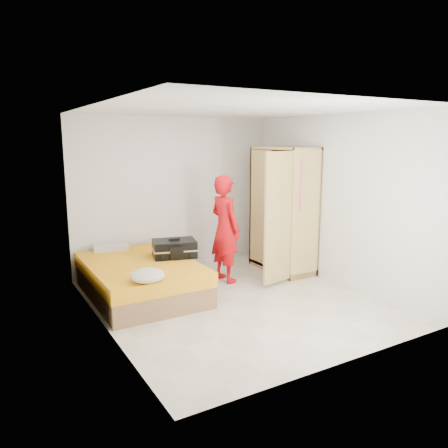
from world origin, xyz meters
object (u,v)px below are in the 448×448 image
bed (141,278)px  wardrobe (283,213)px  person (225,229)px  suitcase (174,248)px  round_cushion (148,275)px

bed → wardrobe: 2.61m
person → suitcase: 0.88m
wardrobe → suitcase: size_ratio=2.84×
wardrobe → round_cushion: wardrobe is taller
round_cushion → wardrobe: bearing=17.4°
wardrobe → person: 1.12m
wardrobe → suitcase: wardrobe is taller
suitcase → round_cushion: bearing=-114.6°
suitcase → round_cushion: (-0.76, -0.92, -0.04)m
bed → wardrobe: bearing=-1.1°
wardrobe → suitcase: (-1.96, 0.07, -0.38)m
wardrobe → bed: bearing=178.9°
person → round_cushion: size_ratio=3.98×
wardrobe → person: size_ratio=1.25×
suitcase → bed: bearing=-162.6°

